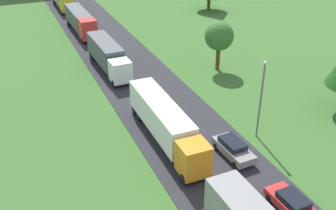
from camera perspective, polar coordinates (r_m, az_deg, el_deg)
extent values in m
cube|color=#2B2B30|center=(34.78, 7.52, -9.93)|extent=(10.00, 140.00, 0.06)
cube|color=white|center=(33.98, 8.54, -11.01)|extent=(0.16, 2.40, 0.01)
cube|color=white|center=(38.36, 3.68, -5.55)|extent=(0.16, 2.40, 0.01)
cube|color=white|center=(44.33, -0.76, -0.42)|extent=(0.16, 2.40, 0.01)
cube|color=white|center=(49.79, -3.67, 2.94)|extent=(0.16, 2.40, 0.01)
cube|color=white|center=(56.21, -6.26, 5.91)|extent=(0.16, 2.40, 0.01)
cube|color=white|center=(63.36, -8.47, 8.42)|extent=(0.16, 2.40, 0.01)
cube|color=white|center=(70.48, -10.21, 10.35)|extent=(0.16, 2.40, 0.01)
cube|color=white|center=(76.64, -11.44, 11.71)|extent=(0.16, 2.40, 0.01)
cube|color=white|center=(82.68, -12.47, 12.83)|extent=(0.16, 2.40, 0.01)
cube|color=orange|center=(33.25, 3.63, -7.60)|extent=(2.45, 2.37, 2.76)
cube|color=black|center=(32.16, 4.54, -7.96)|extent=(2.10, 0.11, 1.22)
cube|color=white|center=(38.60, -1.06, -1.42)|extent=(2.57, 11.37, 2.78)
cube|color=black|center=(39.42, -1.04, -3.43)|extent=(0.97, 10.80, 0.24)
cylinder|color=black|center=(34.07, 5.61, -9.59)|extent=(0.36, 1.00, 1.00)
cylinder|color=black|center=(33.30, 2.36, -10.50)|extent=(0.36, 1.00, 1.00)
cylinder|color=black|center=(42.52, -1.45, -1.01)|extent=(0.36, 1.00, 1.00)
cylinder|color=black|center=(41.91, -4.12, -1.56)|extent=(0.36, 1.00, 1.00)
cylinder|color=black|center=(43.64, -2.11, -0.20)|extent=(0.36, 1.00, 1.00)
cylinder|color=black|center=(43.04, -4.72, -0.72)|extent=(0.36, 1.00, 1.00)
cube|color=white|center=(49.35, -6.79, 4.84)|extent=(2.49, 2.48, 2.60)
cube|color=black|center=(48.15, -6.38, 4.85)|extent=(2.10, 0.15, 1.15)
cube|color=#4C5156|center=(54.73, -8.90, 7.60)|extent=(2.71, 9.37, 2.85)
cube|color=black|center=(55.32, -8.78, 6.03)|extent=(1.10, 8.87, 0.24)
cylinder|color=black|center=(49.65, -5.33, 3.42)|extent=(0.37, 1.01, 1.00)
cylinder|color=black|center=(49.08, -7.64, 2.98)|extent=(0.37, 1.01, 1.00)
cylinder|color=black|center=(58.12, -8.58, 7.06)|extent=(0.37, 1.01, 1.00)
cylinder|color=black|center=(57.64, -10.58, 6.70)|extent=(0.37, 1.01, 1.00)
cylinder|color=black|center=(59.13, -8.90, 7.41)|extent=(0.37, 1.01, 1.00)
cylinder|color=black|center=(58.65, -10.87, 7.07)|extent=(0.37, 1.01, 1.00)
cube|color=red|center=(64.85, -11.31, 10.54)|extent=(2.47, 2.66, 3.05)
cube|color=black|center=(63.51, -11.08, 10.70)|extent=(2.10, 0.12, 1.34)
cube|color=#4C5156|center=(71.07, -12.64, 12.06)|extent=(2.62, 10.02, 2.65)
cube|color=black|center=(71.50, -12.51, 10.89)|extent=(1.01, 9.51, 0.24)
cylinder|color=black|center=(64.93, -10.13, 9.25)|extent=(0.36, 1.00, 1.00)
cylinder|color=black|center=(64.51, -11.95, 8.94)|extent=(0.36, 1.00, 1.00)
cylinder|color=black|center=(74.55, -12.22, 11.56)|extent=(0.36, 1.00, 1.00)
cylinder|color=black|center=(74.17, -13.83, 11.30)|extent=(0.36, 1.00, 1.00)
cylinder|color=black|center=(75.68, -12.43, 11.79)|extent=(0.36, 1.00, 1.00)
cylinder|color=black|center=(75.31, -14.01, 11.53)|extent=(0.36, 1.00, 1.00)
cube|color=yellow|center=(81.29, -14.19, 13.84)|extent=(2.46, 2.50, 3.00)
cube|color=black|center=(80.03, -14.08, 14.03)|extent=(2.10, 0.11, 1.32)
cube|color=black|center=(87.64, -14.83, 13.84)|extent=(0.96, 8.89, 0.24)
cylinder|color=black|center=(81.23, -13.24, 12.83)|extent=(0.36, 1.00, 1.00)
cylinder|color=black|center=(80.92, -14.72, 12.60)|extent=(0.36, 1.00, 1.00)
cylinder|color=black|center=(90.51, -14.46, 14.27)|extent=(0.36, 1.00, 1.00)
cylinder|color=black|center=(90.23, -15.80, 14.06)|extent=(0.36, 1.00, 1.00)
cylinder|color=black|center=(91.32, -15.92, 14.21)|extent=(0.36, 1.00, 1.00)
cube|color=red|center=(32.27, 17.02, -13.22)|extent=(2.05, 4.15, 0.61)
cube|color=black|center=(31.82, 17.40, -12.69)|extent=(1.68, 2.34, 0.48)
cylinder|color=black|center=(32.75, 14.19, -12.74)|extent=(0.24, 0.65, 0.64)
cylinder|color=black|center=(33.68, 16.50, -11.78)|extent=(0.24, 0.65, 0.64)
cube|color=gray|center=(36.79, 9.29, -6.31)|extent=(2.09, 4.66, 0.70)
cube|color=black|center=(36.61, 9.16, -5.35)|extent=(1.70, 2.63, 0.51)
cylinder|color=black|center=(36.42, 11.73, -7.64)|extent=(0.25, 0.65, 0.64)
cylinder|color=black|center=(35.57, 9.52, -8.40)|extent=(0.25, 0.65, 0.64)
cylinder|color=black|center=(38.44, 9.00, -5.23)|extent=(0.25, 0.65, 0.64)
cylinder|color=black|center=(37.63, 6.85, -5.88)|extent=(0.25, 0.65, 0.64)
cylinder|color=slate|center=(38.60, 13.01, 0.44)|extent=(0.18, 0.18, 7.63)
sphere|color=silver|center=(36.96, 13.67, 5.83)|extent=(0.36, 0.36, 0.36)
cylinder|color=#513823|center=(53.96, 7.10, 6.65)|extent=(0.54, 0.54, 3.23)
sphere|color=#38702D|center=(52.91, 7.29, 9.71)|extent=(3.79, 3.79, 3.79)
cylinder|color=#513823|center=(82.22, 5.81, 14.17)|extent=(0.64, 0.64, 2.67)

